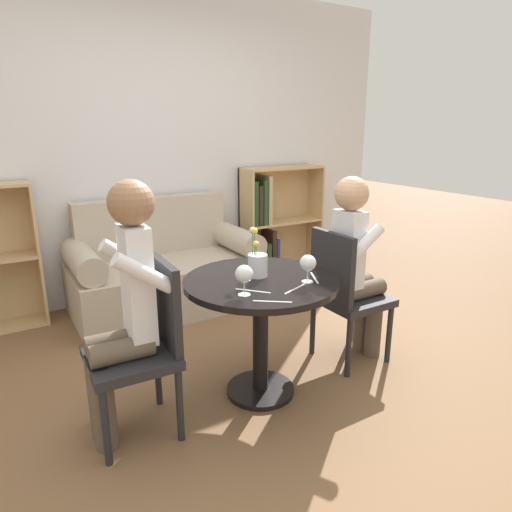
# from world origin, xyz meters

# --- Properties ---
(ground_plane) EXTENTS (16.00, 16.00, 0.00)m
(ground_plane) POSITION_xyz_m (0.00, 0.00, 0.00)
(ground_plane) COLOR brown
(back_wall) EXTENTS (5.20, 0.05, 2.70)m
(back_wall) POSITION_xyz_m (0.00, 1.98, 1.35)
(back_wall) COLOR silver
(back_wall) RESTS_ON ground_plane
(round_table) EXTENTS (0.86, 0.86, 0.71)m
(round_table) POSITION_xyz_m (0.00, 0.00, 0.55)
(round_table) COLOR black
(round_table) RESTS_ON ground_plane
(couch) EXTENTS (1.56, 0.80, 0.92)m
(couch) POSITION_xyz_m (0.00, 1.56, 0.31)
(couch) COLOR #B7A893
(couch) RESTS_ON ground_plane
(bookshelf_right) EXTENTS (0.87, 0.28, 1.12)m
(bookshelf_right) POSITION_xyz_m (1.25, 1.82, 0.52)
(bookshelf_right) COLOR tan
(bookshelf_right) RESTS_ON ground_plane
(chair_left) EXTENTS (0.43, 0.43, 0.90)m
(chair_left) POSITION_xyz_m (-0.67, 0.03, 0.49)
(chair_left) COLOR #232326
(chair_left) RESTS_ON ground_plane
(chair_right) EXTENTS (0.42, 0.42, 0.90)m
(chair_right) POSITION_xyz_m (0.67, 0.04, 0.49)
(chair_right) COLOR #232326
(chair_right) RESTS_ON ground_plane
(person_left) EXTENTS (0.43, 0.35, 1.30)m
(person_left) POSITION_xyz_m (-0.75, 0.03, 0.70)
(person_left) COLOR brown
(person_left) RESTS_ON ground_plane
(person_right) EXTENTS (0.42, 0.34, 1.23)m
(person_right) POSITION_xyz_m (0.75, 0.04, 0.67)
(person_right) COLOR brown
(person_right) RESTS_ON ground_plane
(wine_glass_left) EXTENTS (0.09, 0.09, 0.16)m
(wine_glass_left) POSITION_xyz_m (-0.20, -0.17, 0.82)
(wine_glass_left) COLOR white
(wine_glass_left) RESTS_ON round_table
(wine_glass_right) EXTENTS (0.09, 0.09, 0.15)m
(wine_glass_right) POSITION_xyz_m (0.19, -0.17, 0.82)
(wine_glass_right) COLOR white
(wine_glass_right) RESTS_ON round_table
(flower_vase) EXTENTS (0.11, 0.11, 0.28)m
(flower_vase) POSITION_xyz_m (0.01, 0.05, 0.79)
(flower_vase) COLOR silver
(flower_vase) RESTS_ON round_table
(knife_left_setting) EXTENTS (0.16, 0.12, 0.00)m
(knife_left_setting) POSITION_xyz_m (-0.13, -0.31, 0.71)
(knife_left_setting) COLOR silver
(knife_left_setting) RESTS_ON round_table
(fork_left_setting) EXTENTS (0.18, 0.08, 0.00)m
(fork_left_setting) POSITION_xyz_m (0.07, -0.23, 0.71)
(fork_left_setting) COLOR silver
(fork_left_setting) RESTS_ON round_table
(knife_right_setting) EXTENTS (0.09, 0.18, 0.00)m
(knife_right_setting) POSITION_xyz_m (0.26, -0.14, 0.71)
(knife_right_setting) COLOR silver
(knife_right_setting) RESTS_ON round_table
(fork_right_setting) EXTENTS (0.13, 0.15, 0.00)m
(fork_right_setting) POSITION_xyz_m (-0.13, -0.14, 0.71)
(fork_right_setting) COLOR silver
(fork_right_setting) RESTS_ON round_table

